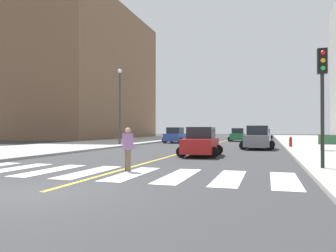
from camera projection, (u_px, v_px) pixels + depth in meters
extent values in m
plane|color=#333335|center=(42.00, 192.00, 8.70)|extent=(220.00, 220.00, 0.00)
cube|color=#9E9B93|center=(72.00, 146.00, 31.38)|extent=(10.00, 120.00, 0.15)
cube|color=silver|center=(14.00, 169.00, 13.83)|extent=(0.90, 4.00, 0.01)
cube|color=silver|center=(50.00, 170.00, 13.31)|extent=(0.90, 4.00, 0.01)
cube|color=silver|center=(90.00, 172.00, 12.79)|extent=(0.90, 4.00, 0.01)
cube|color=silver|center=(132.00, 174.00, 12.26)|extent=(0.90, 4.00, 0.01)
cube|color=silver|center=(179.00, 176.00, 11.74)|extent=(0.90, 4.00, 0.01)
cube|color=silver|center=(229.00, 178.00, 11.22)|extent=(0.90, 4.00, 0.01)
cube|color=silver|center=(285.00, 180.00, 10.70)|extent=(0.90, 4.00, 0.01)
cube|color=yellow|center=(225.00, 141.00, 46.98)|extent=(0.16, 80.00, 0.01)
cube|color=brown|center=(88.00, 75.00, 62.16)|extent=(16.00, 32.00, 23.94)
cube|color=#2D479E|center=(176.00, 137.00, 40.06)|extent=(2.05, 4.29, 0.91)
cube|color=#1E2328|center=(175.00, 131.00, 39.83)|extent=(1.68, 2.17, 0.77)
cylinder|color=black|center=(186.00, 140.00, 40.99)|extent=(0.69, 0.24, 0.69)
cylinder|color=black|center=(172.00, 140.00, 41.62)|extent=(0.69, 0.24, 0.69)
cylinder|color=black|center=(180.00, 140.00, 38.50)|extent=(0.69, 0.24, 0.69)
cylinder|color=black|center=(165.00, 140.00, 39.13)|extent=(0.69, 0.24, 0.69)
cube|color=#236B42|center=(238.00, 136.00, 45.25)|extent=(1.84, 4.05, 0.87)
cube|color=#1E2328|center=(238.00, 131.00, 45.48)|extent=(1.54, 2.02, 0.73)
cylinder|color=black|center=(230.00, 139.00, 44.31)|extent=(0.66, 0.21, 0.65)
cylinder|color=black|center=(244.00, 139.00, 43.77)|extent=(0.66, 0.21, 0.65)
cylinder|color=black|center=(232.00, 139.00, 46.71)|extent=(0.66, 0.21, 0.65)
cylinder|color=black|center=(245.00, 139.00, 46.17)|extent=(0.66, 0.21, 0.65)
cube|color=red|center=(201.00, 145.00, 20.39)|extent=(1.98, 4.12, 0.87)
cube|color=#1E2328|center=(201.00, 133.00, 20.63)|extent=(1.62, 2.08, 0.73)
cylinder|color=black|center=(182.00, 152.00, 19.41)|extent=(0.66, 0.24, 0.66)
cylinder|color=black|center=(213.00, 153.00, 18.93)|extent=(0.66, 0.24, 0.66)
cylinder|color=black|center=(190.00, 149.00, 21.84)|extent=(0.66, 0.24, 0.66)
cylinder|color=black|center=(218.00, 150.00, 21.36)|extent=(0.66, 0.24, 0.66)
cube|color=#B7B7BC|center=(265.00, 135.00, 55.20)|extent=(1.93, 4.00, 0.84)
cube|color=#1E2328|center=(265.00, 131.00, 55.43)|extent=(1.57, 2.02, 0.71)
cylinder|color=black|center=(259.00, 137.00, 54.34)|extent=(0.64, 0.23, 0.64)
cylinder|color=black|center=(270.00, 137.00, 53.75)|extent=(0.64, 0.23, 0.64)
cylinder|color=black|center=(260.00, 137.00, 56.64)|extent=(0.64, 0.23, 0.64)
cylinder|color=black|center=(271.00, 137.00, 56.05)|extent=(0.64, 0.23, 0.64)
cube|color=slate|center=(258.00, 141.00, 27.48)|extent=(2.15, 4.48, 0.95)
cube|color=#1E2328|center=(258.00, 130.00, 27.74)|extent=(1.76, 2.26, 0.80)
cylinder|color=black|center=(244.00, 145.00, 26.51)|extent=(0.72, 0.26, 0.72)
cylinder|color=black|center=(270.00, 146.00, 25.85)|extent=(0.72, 0.26, 0.72)
cylinder|color=black|center=(247.00, 144.00, 29.10)|extent=(0.72, 0.26, 0.72)
cylinder|color=black|center=(271.00, 144.00, 28.44)|extent=(0.72, 0.26, 0.72)
cylinder|color=black|center=(322.00, 121.00, 12.92)|extent=(0.14, 0.14, 3.72)
cube|color=black|center=(322.00, 61.00, 12.95)|extent=(0.36, 0.28, 1.00)
sphere|color=red|center=(323.00, 53.00, 12.78)|extent=(0.18, 0.18, 0.18)
sphere|color=orange|center=(323.00, 60.00, 12.78)|extent=(0.18, 0.18, 0.18)
sphere|color=green|center=(323.00, 68.00, 12.78)|extent=(0.18, 0.18, 0.18)
cube|color=#33603D|center=(332.00, 144.00, 23.32)|extent=(1.83, 0.68, 0.08)
cube|color=#33603D|center=(332.00, 139.00, 23.10)|extent=(1.80, 0.18, 0.60)
cube|color=#2D2D33|center=(321.00, 147.00, 23.55)|extent=(0.13, 0.48, 0.44)
cylinder|color=brown|center=(128.00, 161.00, 12.99)|extent=(0.20, 0.20, 0.86)
cylinder|color=brown|center=(127.00, 160.00, 13.15)|extent=(0.20, 0.20, 0.86)
cylinder|color=#99669E|center=(128.00, 142.00, 13.08)|extent=(0.43, 0.43, 0.65)
sphere|color=tan|center=(128.00, 131.00, 13.08)|extent=(0.23, 0.23, 0.23)
cylinder|color=red|center=(291.00, 143.00, 28.51)|extent=(0.26, 0.26, 0.70)
sphere|color=red|center=(291.00, 138.00, 28.51)|extent=(0.22, 0.22, 0.22)
cylinder|color=#38383D|center=(120.00, 108.00, 33.00)|extent=(0.20, 0.20, 7.25)
sphere|color=silver|center=(120.00, 71.00, 33.04)|extent=(0.44, 0.44, 0.44)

